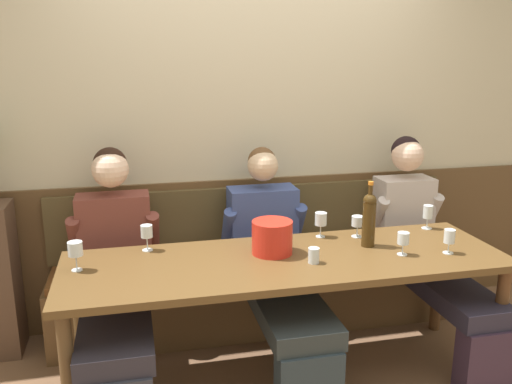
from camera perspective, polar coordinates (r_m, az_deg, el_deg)
The scene contains 17 objects.
room_wall_back at distance 3.68m, azimuth -0.50°, elevation 7.89°, with size 6.80×0.08×2.80m, color beige.
wood_wainscot_panel at distance 3.84m, azimuth -0.29°, elevation -5.79°, with size 6.80×0.03×0.99m, color brown.
wall_bench at distance 3.73m, azimuth 0.43°, elevation -9.92°, with size 2.72×0.42×0.94m.
dining_table at distance 3.02m, azimuth 3.26°, elevation -8.27°, with size 2.42×0.77×0.73m.
person_left_seat at distance 3.20m, azimuth -14.59°, elevation -7.98°, with size 0.54×1.18×1.27m.
person_right_seat at distance 3.30m, azimuth 2.02°, elevation -7.26°, with size 0.54×1.18×1.24m.
person_center_left_seat at distance 3.68m, azimuth 17.26°, elevation -4.95°, with size 0.48×1.18×1.27m.
ice_bucket at distance 3.03m, azimuth 1.71°, elevation -4.77°, with size 0.23×0.23×0.19m, color red.
wine_bottle_clear_water at distance 3.18m, azimuth 11.77°, elevation -2.69°, with size 0.08×0.08×0.38m.
wine_glass_center_rear at distance 3.61m, azimuth 17.58°, elevation -2.09°, with size 0.07×0.07×0.15m.
wine_glass_mid_left at distance 3.13m, azimuth -11.39°, elevation -4.21°, with size 0.07×0.07×0.15m.
wine_glass_right_end at distance 3.31m, azimuth 6.81°, elevation -2.94°, with size 0.07×0.07×0.15m.
wine_glass_center_front at distance 2.94m, azimuth -18.42°, elevation -5.81°, with size 0.08×0.08×0.16m.
wine_glass_left_end at distance 3.11m, azimuth 15.19°, elevation -4.78°, with size 0.06×0.06×0.13m.
wine_glass_mid_right at distance 3.21m, azimuth 19.62°, elevation -4.54°, with size 0.06×0.06×0.14m.
wine_glass_by_bottle at distance 3.35m, azimuth 10.60°, elevation -3.15°, with size 0.07×0.07×0.13m.
water_tumbler_right at distance 2.92m, azimuth 6.08°, elevation -6.63°, with size 0.06×0.06×0.08m, color silver.
Camera 1 is at (-0.79, -2.48, 1.82)m, focal length 38.14 mm.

